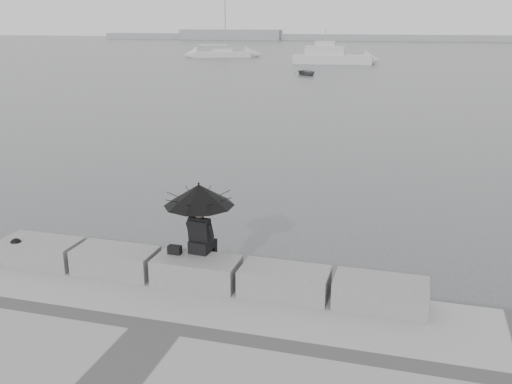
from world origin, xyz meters
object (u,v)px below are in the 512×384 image
(mooring_bollard, at_px, (17,254))
(sailboat_left, at_px, (222,54))
(seated_person, at_px, (199,201))
(motor_cruiser, at_px, (333,57))
(dinghy, at_px, (307,72))

(mooring_bollard, height_order, sailboat_left, sailboat_left)
(seated_person, xyz_separation_m, motor_cruiser, (-7.14, 64.47, -1.14))
(dinghy, bearing_deg, motor_cruiser, 51.92)
(motor_cruiser, bearing_deg, mooring_bollard, -92.87)
(sailboat_left, bearing_deg, motor_cruiser, -50.98)
(sailboat_left, bearing_deg, dinghy, -79.07)
(seated_person, height_order, dinghy, seated_person)
(mooring_bollard, distance_m, sailboat_left, 77.00)
(motor_cruiser, xyz_separation_m, dinghy, (-0.14, -16.14, -0.64))
(seated_person, bearing_deg, mooring_bollard, -166.95)
(sailboat_left, relative_size, dinghy, 4.29)
(seated_person, distance_m, dinghy, 48.90)
(sailboat_left, height_order, dinghy, sailboat_left)
(mooring_bollard, bearing_deg, motor_cruiser, 92.97)
(mooring_bollard, bearing_deg, dinghy, 94.11)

